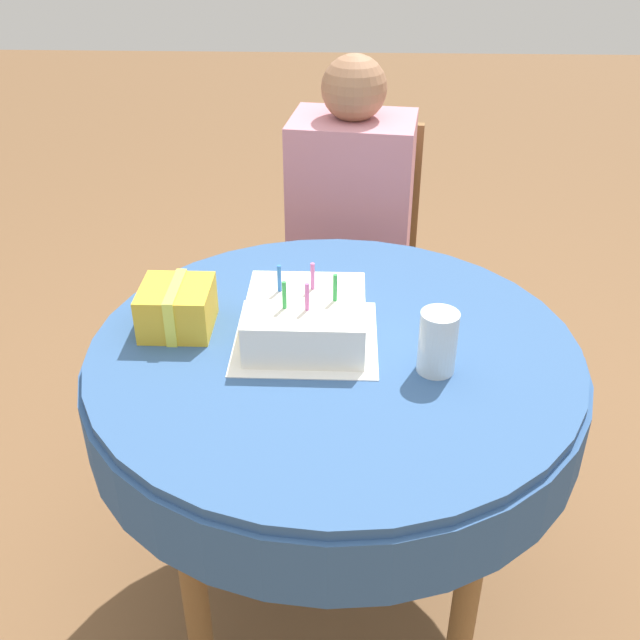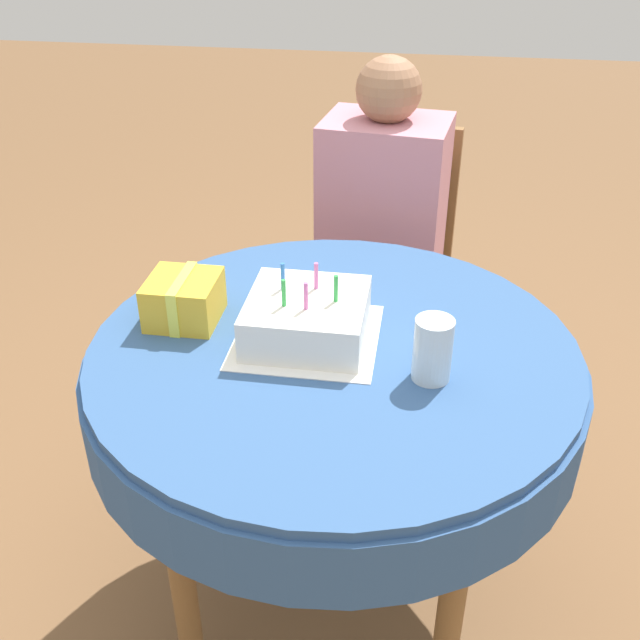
{
  "view_description": "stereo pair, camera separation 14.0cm",
  "coord_description": "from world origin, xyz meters",
  "px_view_note": "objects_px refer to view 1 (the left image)",
  "views": [
    {
      "loc": [
        0.02,
        -1.18,
        1.51
      ],
      "look_at": [
        -0.03,
        0.01,
        0.77
      ],
      "focal_mm": 42.0,
      "sensor_mm": 36.0,
      "label": 1
    },
    {
      "loc": [
        0.16,
        -1.17,
        1.51
      ],
      "look_at": [
        -0.03,
        0.01,
        0.77
      ],
      "focal_mm": 42.0,
      "sensor_mm": 36.0,
      "label": 2
    }
  ],
  "objects_px": {
    "chair": "(353,261)",
    "birthday_cake": "(306,318)",
    "person": "(350,218)",
    "gift_box": "(177,308)",
    "drinking_glass": "(438,342)"
  },
  "relations": [
    {
      "from": "person",
      "to": "birthday_cake",
      "type": "relative_size",
      "value": 4.93
    },
    {
      "from": "chair",
      "to": "birthday_cake",
      "type": "relative_size",
      "value": 3.91
    },
    {
      "from": "birthday_cake",
      "to": "chair",
      "type": "bearing_deg",
      "value": 83.3
    },
    {
      "from": "person",
      "to": "drinking_glass",
      "type": "xyz_separation_m",
      "value": [
        0.15,
        -0.82,
        0.13
      ]
    },
    {
      "from": "chair",
      "to": "drinking_glass",
      "type": "bearing_deg",
      "value": -73.88
    },
    {
      "from": "person",
      "to": "drinking_glass",
      "type": "distance_m",
      "value": 0.84
    },
    {
      "from": "birthday_cake",
      "to": "gift_box",
      "type": "height_order",
      "value": "birthday_cake"
    },
    {
      "from": "chair",
      "to": "drinking_glass",
      "type": "distance_m",
      "value": 0.97
    },
    {
      "from": "birthday_cake",
      "to": "drinking_glass",
      "type": "relative_size",
      "value": 1.87
    },
    {
      "from": "chair",
      "to": "birthday_cake",
      "type": "xyz_separation_m",
      "value": [
        -0.1,
        -0.81,
        0.29
      ]
    },
    {
      "from": "chair",
      "to": "gift_box",
      "type": "xyz_separation_m",
      "value": [
        -0.35,
        -0.78,
        0.29
      ]
    },
    {
      "from": "person",
      "to": "gift_box",
      "type": "distance_m",
      "value": 0.78
    },
    {
      "from": "gift_box",
      "to": "drinking_glass",
      "type": "bearing_deg",
      "value": -14.37
    },
    {
      "from": "chair",
      "to": "gift_box",
      "type": "relative_size",
      "value": 6.14
    },
    {
      "from": "chair",
      "to": "person",
      "type": "xyz_separation_m",
      "value": [
        -0.01,
        -0.09,
        0.18
      ]
    }
  ]
}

